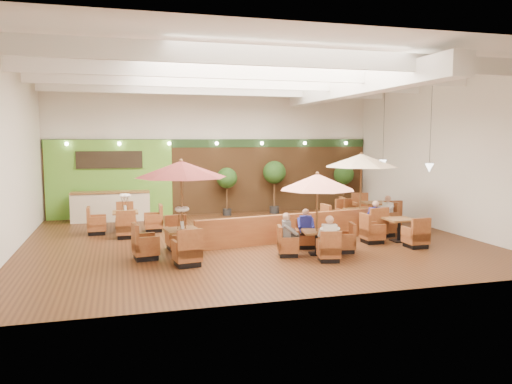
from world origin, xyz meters
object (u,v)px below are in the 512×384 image
object	(u,v)px
table_5	(368,214)
table_0	(179,188)
topiary_1	(274,174)
topiary_2	(344,176)
diner_4	(386,209)
diner_0	(329,234)
table_2	(361,178)
diner_1	(306,224)
booth_divider	(292,228)
topiary_0	(227,180)
table_4	(391,231)
service_counter	(111,206)
table_3	(125,221)
diner_3	(375,215)
diner_2	(288,230)
table_1	(317,198)

from	to	relation	value
table_5	table_0	bearing A→B (deg)	-148.56
topiary_1	topiary_2	size ratio (longest dim) A/B	1.09
topiary_1	diner_4	bearing A→B (deg)	-62.27
topiary_1	diner_0	bearing A→B (deg)	-97.83
table_2	diner_1	distance (m)	3.53
booth_divider	table_2	size ratio (longest dim) A/B	2.31
table_5	topiary_0	world-z (taller)	topiary_0
table_2	table_4	xyz separation A→B (m)	(0.18, -1.78, -1.54)
booth_divider	table_0	distance (m)	4.12
service_counter	booth_divider	bearing A→B (deg)	-45.46
diner_4	topiary_2	bearing A→B (deg)	-8.49
table_3	diner_0	world-z (taller)	table_3
booth_divider	table_2	bearing A→B (deg)	9.18
diner_0	diner_4	bearing A→B (deg)	55.70
booth_divider	topiary_1	bearing A→B (deg)	68.80
topiary_0	diner_3	world-z (taller)	topiary_0
table_3	topiary_2	bearing A→B (deg)	16.88
table_0	topiary_1	distance (m)	8.57
table_4	diner_1	distance (m)	2.96
table_2	diner_2	bearing A→B (deg)	-146.18
topiary_0	topiary_1	xyz separation A→B (m)	(2.11, 0.00, 0.19)
table_0	topiary_2	world-z (taller)	table_0
service_counter	topiary_1	distance (m)	6.95
table_1	diner_2	bearing A→B (deg)	-168.61
topiary_1	topiary_2	bearing A→B (deg)	-0.00
table_5	diner_4	world-z (taller)	diner_4
table_1	diner_1	bearing A→B (deg)	101.39
table_1	diner_3	xyz separation A→B (m)	(2.75, 1.72, -0.86)
topiary_1	topiary_2	distance (m)	3.28
topiary_2	diner_1	bearing A→B (deg)	-123.09
table_2	diner_1	bearing A→B (deg)	-148.98
service_counter	diner_1	xyz separation A→B (m)	(5.68, -6.63, 0.14)
table_1	table_3	xyz separation A→B (m)	(-5.15, 4.74, -1.19)
table_1	service_counter	bearing A→B (deg)	138.56
table_2	table_4	bearing A→B (deg)	-87.74
diner_3	topiary_0	bearing A→B (deg)	120.83
topiary_0	diner_3	xyz separation A→B (m)	(3.69, -5.97, -0.77)
table_0	booth_divider	bearing A→B (deg)	8.58
table_2	topiary_1	size ratio (longest dim) A/B	1.22
diner_0	diner_3	bearing A→B (deg)	55.14
topiary_2	booth_divider	bearing A→B (deg)	-127.59
table_0	diner_1	distance (m)	3.95
table_3	table_5	bearing A→B (deg)	-3.78
table_1	diner_3	distance (m)	3.36
table_3	table_5	size ratio (longest dim) A/B	0.88
table_1	table_0	bearing A→B (deg)	-178.83
table_4	diner_3	world-z (taller)	diner_3
table_4	table_2	bearing A→B (deg)	95.64
topiary_0	diner_3	size ratio (longest dim) A/B	2.61
booth_divider	diner_3	size ratio (longest dim) A/B	8.29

